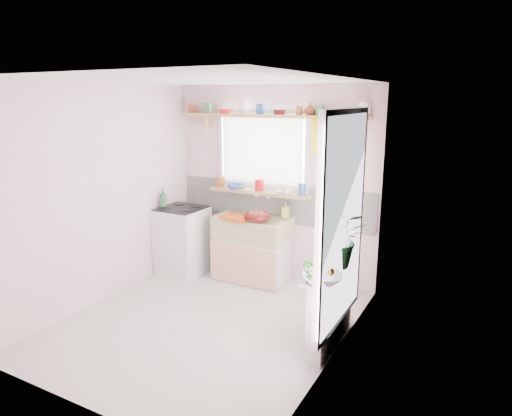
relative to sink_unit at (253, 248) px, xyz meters
The scene contains 19 objects.
room 1.31m from the sink_unit, 28.17° to the right, with size 3.20×3.20×3.20m.
sink_unit is the anchor object (origin of this frame).
cooker 0.98m from the sink_unit, 165.62° to the right, with size 0.58×0.58×0.93m.
radiator_ledge 1.82m from the sink_unit, 37.05° to the right, with size 0.22×0.95×0.78m.
windowsill 0.73m from the sink_unit, 90.00° to the left, with size 1.40×0.22×0.04m, color tan.
pine_shelf 1.70m from the sink_unit, 49.64° to the left, with size 2.52×0.24×0.04m, color tan.
shelf_crockery 1.78m from the sink_unit, 54.29° to the left, with size 2.47×0.11×0.12m.
sill_crockery 0.81m from the sink_unit, 90.00° to the left, with size 1.35×0.11×0.12m.
dish_tray 0.49m from the sink_unit, 119.21° to the right, with size 0.38×0.28×0.04m, color #D44D12.
colander 0.56m from the sink_unit, 48.39° to the right, with size 0.33×0.33×0.15m, color #58110F.
jade_plant 1.89m from the sink_unit, 33.99° to the right, with size 0.51×0.44×0.56m, color #29672A.
fruit_bowl 2.11m from the sink_unit, 44.47° to the right, with size 0.34×0.34×0.08m, color silver.
herb_pot 2.08m from the sink_unit, 47.47° to the right, with size 0.11×0.08×0.22m, color #2A5A24.
soap_bottle_sink 0.67m from the sink_unit, 27.65° to the left, with size 0.09×0.09×0.19m, color #D8DC61.
sill_cup 0.89m from the sink_unit, 16.75° to the left, with size 0.12×0.12×0.10m, color white.
sill_bowl 0.84m from the sink_unit, 159.40° to the left, with size 0.21×0.21×0.07m, color #384BB6.
shelf_vase 1.91m from the sink_unit, 17.17° to the left, with size 0.14×0.14×0.14m, color brown.
cooker_bottle 1.36m from the sink_unit, 163.98° to the right, with size 0.10×0.10×0.25m, color #3C784C.
fruit 2.12m from the sink_unit, 44.24° to the right, with size 0.20×0.14×0.10m.
Camera 1 is at (2.58, -3.68, 2.33)m, focal length 32.00 mm.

